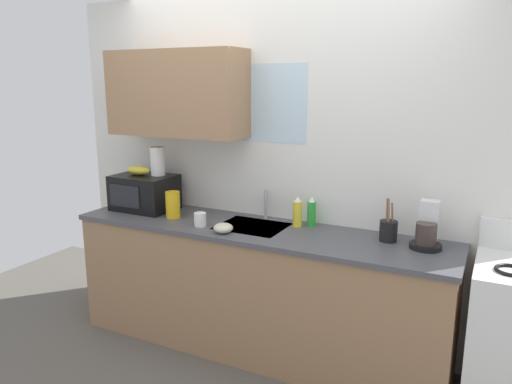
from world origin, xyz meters
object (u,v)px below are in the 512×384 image
at_px(banana_bunch, 139,170).
at_px(dish_soap_bottle_yellow, 297,212).
at_px(cereal_canister, 173,205).
at_px(microwave, 145,192).
at_px(small_bowl, 223,228).
at_px(coffee_maker, 427,230).
at_px(dish_soap_bottle_green, 312,212).
at_px(mug_white, 200,219).
at_px(paper_towel_roll, 158,161).
at_px(utensil_crock, 388,230).

height_order(banana_bunch, dish_soap_bottle_yellow, banana_bunch).
relative_size(dish_soap_bottle_yellow, cereal_canister, 1.09).
height_order(microwave, small_bowl, microwave).
height_order(coffee_maker, dish_soap_bottle_green, coffee_maker).
bearing_deg(microwave, small_bowl, -16.20).
bearing_deg(mug_white, small_bowl, -15.26).
xyz_separation_m(paper_towel_roll, dish_soap_bottle_yellow, (1.13, 0.06, -0.28)).
relative_size(microwave, paper_towel_roll, 2.09).
height_order(banana_bunch, paper_towel_roll, paper_towel_roll).
height_order(banana_bunch, small_bowl, banana_bunch).
relative_size(banana_bunch, cereal_canister, 1.03).
distance_m(dish_soap_bottle_green, utensil_crock, 0.55).
xyz_separation_m(dish_soap_bottle_green, small_bowl, (-0.46, -0.41, -0.06)).
bearing_deg(coffee_maker, paper_towel_roll, -179.76).
bearing_deg(microwave, cereal_canister, -16.13).
xyz_separation_m(microwave, dish_soap_bottle_yellow, (1.24, 0.11, -0.04)).
height_order(dish_soap_bottle_green, utensil_crock, utensil_crock).
height_order(cereal_canister, small_bowl, cereal_canister).
xyz_separation_m(cereal_canister, utensil_crock, (1.52, 0.17, -0.03)).
relative_size(microwave, coffee_maker, 1.64).
relative_size(dish_soap_bottle_green, small_bowl, 1.60).
bearing_deg(banana_bunch, paper_towel_roll, 18.43).
distance_m(banana_bunch, cereal_canister, 0.45).
xyz_separation_m(microwave, cereal_canister, (0.34, -0.10, -0.04)).
height_order(microwave, coffee_maker, coffee_maker).
relative_size(dish_soap_bottle_yellow, mug_white, 2.23).
height_order(microwave, mug_white, microwave).
xyz_separation_m(paper_towel_roll, utensil_crock, (1.76, 0.02, -0.31)).
bearing_deg(cereal_canister, coffee_maker, 5.16).
distance_m(paper_towel_roll, cereal_canister, 0.40).
xyz_separation_m(microwave, mug_white, (0.64, -0.19, -0.09)).
bearing_deg(dish_soap_bottle_green, cereal_canister, -165.20).
bearing_deg(dish_soap_bottle_yellow, dish_soap_bottle_green, 30.84).
bearing_deg(small_bowl, mug_white, 164.74).
relative_size(coffee_maker, dish_soap_bottle_yellow, 1.32).
distance_m(paper_towel_roll, coffee_maker, 2.01).
bearing_deg(dish_soap_bottle_yellow, mug_white, -153.54).
distance_m(cereal_canister, mug_white, 0.31).
bearing_deg(small_bowl, dish_soap_bottle_yellow, 43.34).
bearing_deg(banana_bunch, coffee_maker, 1.56).
bearing_deg(utensil_crock, mug_white, -168.05).
bearing_deg(dish_soap_bottle_green, mug_white, -152.99).
height_order(coffee_maker, mug_white, coffee_maker).
height_order(dish_soap_bottle_green, cereal_canister, dish_soap_bottle_green).
bearing_deg(small_bowl, coffee_maker, 13.99).
relative_size(paper_towel_roll, dish_soap_bottle_yellow, 1.04).
xyz_separation_m(microwave, utensil_crock, (1.86, 0.07, -0.06)).
height_order(coffee_maker, small_bowl, coffee_maker).
height_order(microwave, cereal_canister, microwave).
bearing_deg(paper_towel_roll, dish_soap_bottle_green, 5.09).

